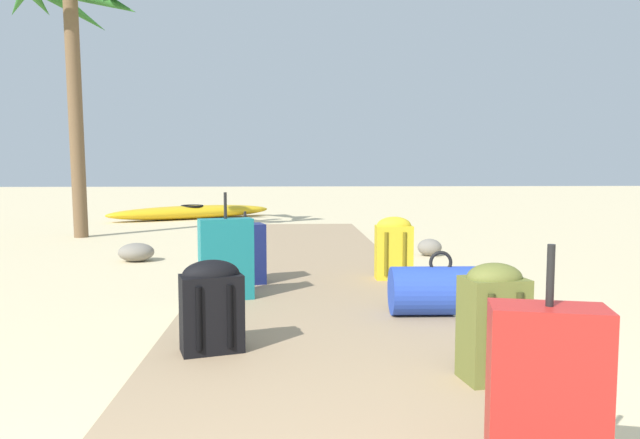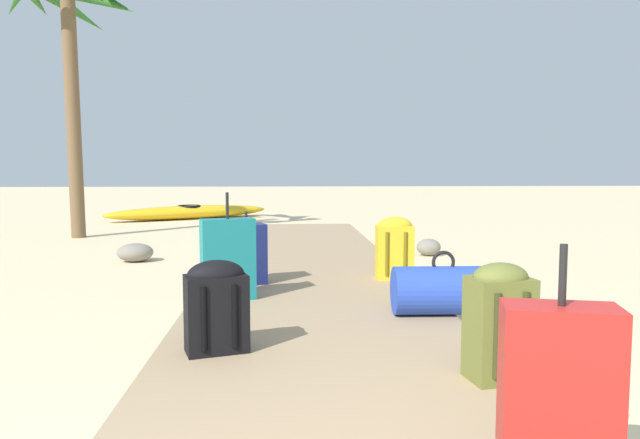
{
  "view_description": "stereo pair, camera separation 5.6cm",
  "coord_description": "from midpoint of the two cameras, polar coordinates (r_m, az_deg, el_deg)",
  "views": [
    {
      "loc": [
        -0.17,
        -0.91,
        1.11
      ],
      "look_at": [
        0.15,
        5.41,
        0.55
      ],
      "focal_mm": 33.15,
      "sensor_mm": 36.0,
      "label": 1
    },
    {
      "loc": [
        -0.23,
        -0.9,
        1.11
      ],
      "look_at": [
        0.15,
        5.41,
        0.55
      ],
      "focal_mm": 33.15,
      "sensor_mm": 36.0,
      "label": 2
    }
  ],
  "objects": [
    {
      "name": "rock_right_far",
      "position": [
        7.56,
        10.75,
        -2.66
      ],
      "size": [
        0.32,
        0.29,
        0.21
      ],
      "primitive_type": "ellipsoid",
      "rotation": [
        0.0,
        0.0,
        3.05
      ],
      "color": "gray",
      "rests_on": "ground"
    },
    {
      "name": "duffel_bag_blue",
      "position": [
        4.24,
        11.9,
        -6.72
      ],
      "size": [
        0.7,
        0.36,
        0.45
      ],
      "color": "#2847B7",
      "rests_on": "boardwalk"
    },
    {
      "name": "palm_tree_far_left",
      "position": [
        10.37,
        -22.67,
        17.96
      ],
      "size": [
        2.11,
        2.18,
        4.28
      ],
      "color": "brown",
      "rests_on": "ground"
    },
    {
      "name": "suitcase_navy",
      "position": [
        5.27,
        -6.91,
        -3.3
      ],
      "size": [
        0.38,
        0.32,
        0.64
      ],
      "color": "navy",
      "rests_on": "boardwalk"
    },
    {
      "name": "backpack_black",
      "position": [
        3.36,
        -9.95,
        -8.01
      ],
      "size": [
        0.38,
        0.29,
        0.52
      ],
      "color": "black",
      "rests_on": "boardwalk"
    },
    {
      "name": "kayak",
      "position": [
        13.06,
        -12.12,
        0.71
      ],
      "size": [
        3.49,
        2.42,
        0.3
      ],
      "color": "gold",
      "rests_on": "ground"
    },
    {
      "name": "backpack_yellow",
      "position": [
        5.48,
        7.43,
        -2.59
      ],
      "size": [
        0.34,
        0.22,
        0.58
      ],
      "color": "gold",
      "rests_on": "boardwalk"
    },
    {
      "name": "suitcase_red",
      "position": [
        2.06,
        21.76,
        -15.96
      ],
      "size": [
        0.38,
        0.26,
        0.79
      ],
      "color": "red",
      "rests_on": "boardwalk"
    },
    {
      "name": "suitcase_teal",
      "position": [
        4.65,
        -8.71,
        -3.8
      ],
      "size": [
        0.44,
        0.28,
        0.84
      ],
      "color": "#197A7F",
      "rests_on": "boardwalk"
    },
    {
      "name": "ground_plane",
      "position": [
        4.97,
        -0.56,
        -7.84
      ],
      "size": [
        60.0,
        60.0,
        0.0
      ],
      "primitive_type": "plane",
      "color": "beige"
    },
    {
      "name": "rock_left_near",
      "position": [
        7.31,
        -17.11,
        -3.04
      ],
      "size": [
        0.45,
        0.4,
        0.22
      ],
      "primitive_type": "ellipsoid",
      "rotation": [
        0.0,
        0.0,
        1.69
      ],
      "color": "gray",
      "rests_on": "ground"
    },
    {
      "name": "boardwalk",
      "position": [
        5.92,
        -0.95,
        -5.35
      ],
      "size": [
        1.92,
        9.83,
        0.08
      ],
      "primitive_type": "cube",
      "color": "tan",
      "rests_on": "ground"
    },
    {
      "name": "backpack_olive",
      "position": [
        3.0,
        16.94,
        -9.2
      ],
      "size": [
        0.32,
        0.27,
        0.57
      ],
      "color": "olive",
      "rests_on": "boardwalk"
    }
  ]
}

